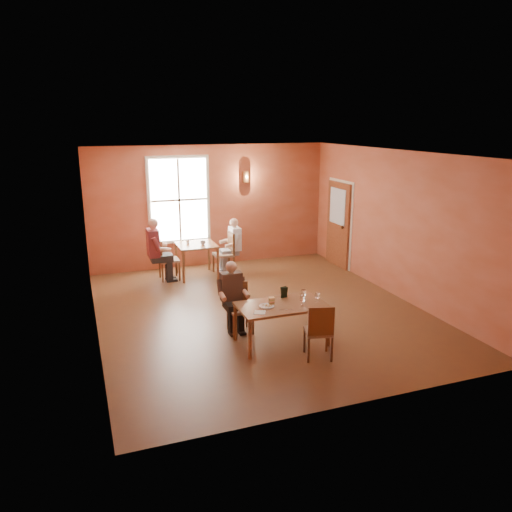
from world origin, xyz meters
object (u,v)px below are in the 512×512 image
object	(u,v)px
chair_diner_maroon	(169,259)
diner_maroon	(167,250)
chair_empty	(318,330)
chair_diner_white	(223,253)
main_table	(282,324)
second_table	(197,260)
diner_white	(224,248)
chair_diner_main	(240,309)
diner_main	(241,300)

from	to	relation	value
chair_diner_maroon	diner_maroon	size ratio (longest dim) A/B	0.68
chair_empty	diner_maroon	world-z (taller)	diner_maroon
chair_diner_maroon	chair_diner_white	bearing A→B (deg)	90.00
main_table	diner_maroon	world-z (taller)	diner_maroon
chair_empty	diner_maroon	distance (m)	4.94
diner_maroon	chair_diner_white	bearing A→B (deg)	90.00
second_table	diner_white	xyz separation A→B (m)	(0.68, 0.00, 0.24)
chair_diner_main	diner_main	distance (m)	0.16
chair_diner_main	chair_diner_maroon	bearing A→B (deg)	-80.05
diner_white	chair_diner_maroon	world-z (taller)	diner_white
diner_main	diner_maroon	size ratio (longest dim) A/B	0.84
chair_diner_main	diner_maroon	size ratio (longest dim) A/B	0.61
diner_maroon	chair_empty	bearing A→B (deg)	17.18
second_table	diner_maroon	xyz separation A→B (m)	(-0.68, 0.00, 0.32)
diner_white	second_table	bearing A→B (deg)	90.00
diner_maroon	diner_white	bearing A→B (deg)	90.00
diner_main	chair_diner_white	distance (m)	3.51
chair_diner_white	diner_maroon	xyz separation A→B (m)	(-1.33, 0.00, 0.21)
chair_diner_main	chair_empty	world-z (taller)	chair_empty
main_table	diner_maroon	bearing A→B (deg)	105.53
diner_white	chair_diner_maroon	distance (m)	1.34
main_table	diner_maroon	xyz separation A→B (m)	(-1.13, 4.06, 0.37)
diner_white	diner_maroon	world-z (taller)	diner_maroon
chair_empty	diner_maroon	bearing A→B (deg)	122.39
diner_main	chair_diner_white	xyz separation A→B (m)	(0.70, 3.44, -0.10)
chair_diner_main	diner_white	xyz separation A→B (m)	(0.73, 3.41, 0.20)
diner_white	diner_maroon	xyz separation A→B (m)	(-1.36, 0.00, 0.08)
second_table	diner_white	bearing A→B (deg)	0.00
chair_diner_main	second_table	world-z (taller)	chair_diner_main
chair_diner_main	diner_main	size ratio (longest dim) A/B	0.73
chair_empty	chair_diner_white	bearing A→B (deg)	106.77
chair_diner_white	diner_white	xyz separation A→B (m)	(0.03, 0.00, 0.14)
main_table	second_table	bearing A→B (deg)	96.30
diner_white	diner_maroon	size ratio (longest dim) A/B	0.89
chair_diner_white	chair_diner_main	bearing A→B (deg)	168.36
chair_diner_white	chair_diner_maroon	xyz separation A→B (m)	(-1.30, 0.00, -0.02)
chair_diner_main	second_table	distance (m)	3.41
diner_maroon	chair_diner_maroon	bearing A→B (deg)	90.00
chair_diner_main	diner_main	bearing A→B (deg)	90.00
second_table	chair_diner_white	xyz separation A→B (m)	(0.65, 0.00, 0.11)
diner_main	chair_diner_white	size ratio (longest dim) A/B	1.19
diner_white	chair_diner_maroon	bearing A→B (deg)	90.00
chair_empty	chair_diner_maroon	bearing A→B (deg)	122.06
diner_maroon	diner_main	bearing A→B (deg)	10.35
diner_main	diner_white	xyz separation A→B (m)	(0.73, 3.44, 0.04)
chair_diner_white	chair_diner_maroon	size ratio (longest dim) A/B	1.03
diner_white	diner_maroon	bearing A→B (deg)	90.00
diner_white	chair_empty	bearing A→B (deg)	-178.80
second_table	diner_maroon	distance (m)	0.75
main_table	chair_diner_main	bearing A→B (deg)	127.57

